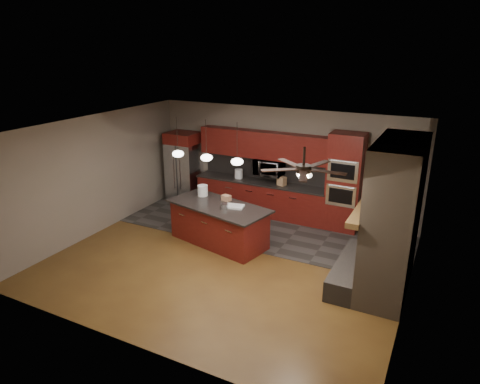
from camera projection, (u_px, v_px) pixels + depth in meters
The scene contains 22 objects.
ground at pixel (229, 260), 9.00m from camera, with size 7.00×7.00×0.00m, color brown.
ceiling at pixel (227, 128), 8.07m from camera, with size 7.00×6.00×0.02m, color white.
back_wall at pixel (283, 162), 11.06m from camera, with size 7.00×0.02×2.80m, color slate.
right_wall at pixel (415, 231), 7.05m from camera, with size 0.02×6.00×2.80m, color slate.
left_wall at pixel (97, 175), 10.02m from camera, with size 0.02×6.00×2.80m, color slate.
slate_tile_patch at pixel (263, 229), 10.51m from camera, with size 7.00×2.40×0.01m, color #393633.
fireplace_column at pixel (388, 223), 7.61m from camera, with size 1.30×2.10×2.80m.
back_cabinetry at pixel (262, 181), 11.22m from camera, with size 3.59×0.64×2.20m.
oven_tower at pixel (345, 182), 10.15m from camera, with size 0.80×0.63×2.38m.
microwave at pixel (269, 167), 11.00m from camera, with size 0.73×0.41×0.50m, color silver.
refrigerator at pixel (184, 167), 12.08m from camera, with size 0.85×0.75×1.99m.
kitchen_island at pixel (219, 224), 9.65m from camera, with size 2.52×1.56×0.92m.
white_bucket at pixel (203, 191), 10.04m from camera, with size 0.24×0.24×0.26m, color white.
paint_can at pixel (224, 206), 9.28m from camera, with size 0.16×0.16×0.11m, color #ABAAAF.
paint_tray at pixel (235, 206), 9.36m from camera, with size 0.40×0.28×0.04m, color silver.
cardboard_box at pixel (226, 198), 9.75m from camera, with size 0.20×0.14×0.13m, color #AC7959.
counter_bucket at pixel (239, 174), 11.42m from camera, with size 0.21×0.21×0.24m, color white.
counter_box at pixel (282, 181), 10.84m from camera, with size 0.20×0.16×0.22m, color #A37B54.
pendant_left at pixel (178, 154), 9.64m from camera, with size 0.26×0.26×0.92m.
pendant_center at pixel (207, 157), 9.32m from camera, with size 0.26×0.26×0.92m.
pendant_right at pixel (237, 162), 9.00m from camera, with size 0.26×0.26×0.92m.
ceiling_fan at pixel (304, 168), 6.75m from camera, with size 1.27×1.33×0.41m.
Camera 1 is at (3.83, -7.05, 4.34)m, focal length 32.00 mm.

